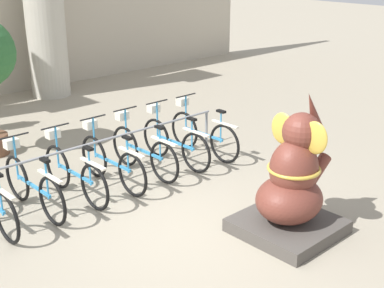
# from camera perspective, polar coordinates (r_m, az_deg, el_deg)

# --- Properties ---
(ground_plane) EXTENTS (60.00, 60.00, 0.00)m
(ground_plane) POSITION_cam_1_polar(r_m,az_deg,el_deg) (7.54, -1.09, -8.79)
(ground_plane) COLOR #9E937F
(bike_rack) EXTENTS (4.69, 0.05, 0.77)m
(bike_rack) POSITION_cam_1_polar(r_m,az_deg,el_deg) (8.74, -9.23, -0.32)
(bike_rack) COLOR gray
(bike_rack) RESTS_ON ground_plane
(bicycle_1) EXTENTS (0.48, 1.78, 1.06)m
(bicycle_1) POSITION_cam_1_polar(r_m,az_deg,el_deg) (8.11, -16.66, -4.17)
(bicycle_1) COLOR black
(bicycle_1) RESTS_ON ground_plane
(bicycle_2) EXTENTS (0.48, 1.78, 1.06)m
(bicycle_2) POSITION_cam_1_polar(r_m,az_deg,el_deg) (8.38, -12.49, -2.95)
(bicycle_2) COLOR black
(bicycle_2) RESTS_ON ground_plane
(bicycle_3) EXTENTS (0.48, 1.78, 1.06)m
(bicycle_3) POSITION_cam_1_polar(r_m,az_deg,el_deg) (8.71, -8.63, -1.81)
(bicycle_3) COLOR black
(bicycle_3) RESTS_ON ground_plane
(bicycle_4) EXTENTS (0.48, 1.78, 1.06)m
(bicycle_4) POSITION_cam_1_polar(r_m,az_deg,el_deg) (9.11, -5.28, -0.64)
(bicycle_4) COLOR black
(bicycle_4) RESTS_ON ground_plane
(bicycle_5) EXTENTS (0.48, 1.78, 1.06)m
(bicycle_5) POSITION_cam_1_polar(r_m,az_deg,el_deg) (9.49, -1.93, 0.30)
(bicycle_5) COLOR black
(bicycle_5) RESTS_ON ground_plane
(bicycle_6) EXTENTS (0.48, 1.78, 1.06)m
(bicycle_6) POSITION_cam_1_polar(r_m,az_deg,el_deg) (9.91, 1.13, 1.18)
(bicycle_6) COLOR black
(bicycle_6) RESTS_ON ground_plane
(elephant_statue) EXTENTS (1.25, 1.25, 1.95)m
(elephant_statue) POSITION_cam_1_polar(r_m,az_deg,el_deg) (7.26, 10.63, -4.56)
(elephant_statue) COLOR #4C4742
(elephant_statue) RESTS_ON ground_plane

